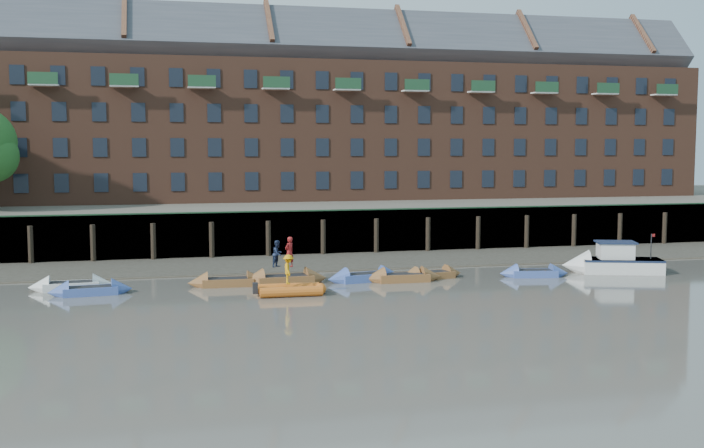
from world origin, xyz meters
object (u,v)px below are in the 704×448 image
object	(u,v)px
rowboat_6	(431,275)
motor_launch	(605,262)
rowboat_3	(285,280)
rowboat_5	(403,277)
rowboat_7	(534,273)
person_rower_b	(278,254)
rowboat_0	(71,286)
person_rib_crew	(288,269)
rowboat_4	(364,277)
person_rower_a	(289,252)
rib_tender	(293,290)
rowboat_1	(90,291)
rowboat_2	(228,282)

from	to	relation	value
rowboat_6	motor_launch	bearing A→B (deg)	-12.63
motor_launch	rowboat_6	bearing A→B (deg)	15.82
rowboat_3	rowboat_5	size ratio (longest dim) A/B	1.09
rowboat_5	rowboat_7	xyz separation A→B (m)	(8.25, -0.17, -0.02)
rowboat_3	person_rower_b	distance (m)	1.56
rowboat_0	rowboat_7	distance (m)	27.00
person_rib_crew	rowboat_5	bearing A→B (deg)	-61.98
rowboat_4	person_rower_a	xyz separation A→B (m)	(-4.45, 0.02, 1.62)
rowboat_6	rowboat_5	bearing A→B (deg)	-172.67
rowboat_0	rib_tender	xyz separation A→B (m)	(11.67, -4.30, 0.04)
rowboat_3	rowboat_0	bearing A→B (deg)	172.80
rib_tender	motor_launch	size ratio (longest dim) A/B	0.57
rowboat_5	person_rib_crew	distance (m)	7.84
rowboat_1	person_rower_b	distance (m)	10.44
rowboat_5	person_rower_a	bearing A→B (deg)	176.51
rowboat_5	person_rower_a	distance (m)	6.87
rowboat_6	rowboat_4	bearing A→B (deg)	169.65
person_rib_crew	rowboat_2	bearing A→B (deg)	46.50
rowboat_5	person_rower_a	xyz separation A→B (m)	(-6.65, 0.63, 1.62)
rowboat_2	rib_tender	bearing A→B (deg)	-47.59
person_rower_a	person_rib_crew	xyz separation A→B (m)	(-0.59, -3.40, -0.48)
rowboat_1	rowboat_2	size ratio (longest dim) A/B	0.99
rowboat_5	rib_tender	distance (m)	7.58
rowboat_3	motor_launch	distance (m)	20.25
rowboat_5	rib_tender	size ratio (longest dim) A/B	1.28
rowboat_7	motor_launch	distance (m)	5.11
rowboat_3	rowboat_7	world-z (taller)	rowboat_3
rowboat_7	rowboat_5	bearing A→B (deg)	-171.05
rowboat_3	motor_launch	bearing A→B (deg)	-4.51
rowboat_5	motor_launch	world-z (taller)	motor_launch
rowboat_1	rowboat_5	xyz separation A→B (m)	(17.57, 0.28, 0.01)
rowboat_7	person_rib_crew	xyz separation A→B (m)	(-15.49, -2.60, 1.16)
rowboat_0	rowboat_5	world-z (taller)	rowboat_5
rowboat_2	person_rib_crew	size ratio (longest dim) A/B	2.85
rowboat_0	rowboat_5	xyz separation A→B (m)	(18.70, -1.47, 0.00)
rib_tender	person_rower_a	size ratio (longest dim) A/B	2.07
rowboat_5	rowboat_3	bearing A→B (deg)	176.22
rowboat_7	rowboat_0	bearing A→B (deg)	-173.35
rowboat_2	person_rower_a	bearing A→B (deg)	-1.43
person_rower_b	person_rib_crew	size ratio (longest dim) A/B	0.99
rib_tender	person_rower_a	distance (m)	3.82
rib_tender	motor_launch	world-z (taller)	motor_launch
rowboat_4	person_rower_a	size ratio (longest dim) A/B	2.71
rowboat_1	rib_tender	size ratio (longest dim) A/B	1.22
rowboat_4	rowboat_6	world-z (taller)	rowboat_4
rowboat_1	rowboat_4	bearing A→B (deg)	-2.59
rowboat_7	rib_tender	xyz separation A→B (m)	(-15.28, -2.66, 0.06)
rowboat_3	person_rower_b	bearing A→B (deg)	158.99
rowboat_2	rowboat_4	distance (m)	7.98
rowboat_5	rowboat_6	size ratio (longest dim) A/B	1.09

